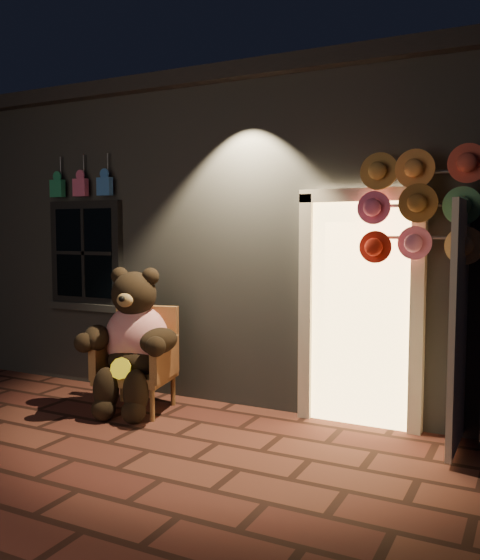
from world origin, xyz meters
The scene contains 5 objects.
ground centered at (0.00, 0.00, 0.00)m, with size 60.00×60.00×0.00m, color #52291F.
shop_building centered at (0.00, 3.99, 1.74)m, with size 7.30×5.95×3.51m.
wicker_armchair centered at (-0.78, 0.93, 0.51)m, with size 0.82×0.77×1.03m.
teddy_bear centered at (-0.76, 0.80, 0.71)m, with size 1.03×0.89×1.45m.
hat_rack centered at (2.07, 1.28, 2.00)m, with size 1.42×0.22×2.50m.
Camera 1 is at (2.81, -3.88, 1.80)m, focal length 38.00 mm.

